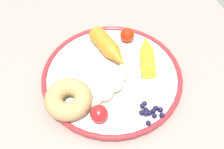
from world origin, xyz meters
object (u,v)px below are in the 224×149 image
(dining_table, at_px, (94,96))
(blueberry_pile, at_px, (150,112))
(donut, at_px, (69,99))
(tomato_mid, at_px, (127,35))
(tomato_near, at_px, (99,114))
(carrot_orange, at_px, (109,48))
(plate, at_px, (112,75))
(carrot_yellow, at_px, (147,55))
(banana, at_px, (114,84))

(dining_table, bearing_deg, blueberry_pile, 32.73)
(donut, bearing_deg, tomato_mid, 130.27)
(blueberry_pile, xyz_separation_m, tomato_near, (-0.02, -0.10, 0.01))
(tomato_near, bearing_deg, carrot_orange, 157.81)
(plate, distance_m, blueberry_pile, 0.13)
(carrot_yellow, xyz_separation_m, blueberry_pile, (0.14, -0.05, -0.01))
(carrot_orange, bearing_deg, blueberry_pile, 11.20)
(carrot_orange, bearing_deg, tomato_mid, 121.09)
(carrot_orange, bearing_deg, carrot_yellow, 62.53)
(carrot_yellow, bearing_deg, plate, -77.00)
(donut, relative_size, tomato_mid, 2.76)
(dining_table, distance_m, tomato_mid, 0.18)
(carrot_yellow, relative_size, tomato_mid, 3.45)
(dining_table, xyz_separation_m, plate, (0.02, 0.04, 0.10))
(plate, relative_size, donut, 3.24)
(donut, height_order, blueberry_pile, donut)
(banana, height_order, carrot_yellow, carrot_yellow)
(plate, bearing_deg, carrot_yellow, 103.00)
(plate, distance_m, tomato_near, 0.12)
(dining_table, height_order, banana, banana)
(banana, bearing_deg, donut, -81.73)
(carrot_orange, xyz_separation_m, blueberry_pile, (0.18, 0.04, -0.01))
(banana, bearing_deg, dining_table, -148.20)
(tomato_near, bearing_deg, blueberry_pile, 80.25)
(carrot_orange, height_order, blueberry_pile, carrot_orange)
(dining_table, relative_size, tomato_near, 27.83)
(plate, bearing_deg, tomato_mid, 145.16)
(carrot_yellow, bearing_deg, banana, -59.69)
(dining_table, relative_size, tomato_mid, 28.34)
(dining_table, relative_size, carrot_yellow, 8.22)
(carrot_orange, bearing_deg, tomato_near, -22.19)
(carrot_orange, distance_m, tomato_near, 0.18)
(carrot_yellow, height_order, blueberry_pile, carrot_yellow)
(donut, xyz_separation_m, tomato_mid, (-0.15, 0.18, -0.00))
(plate, distance_m, donut, 0.12)
(tomato_mid, bearing_deg, plate, -34.84)
(plate, xyz_separation_m, blueberry_pile, (0.12, 0.05, 0.01))
(carrot_orange, xyz_separation_m, donut, (0.12, -0.12, -0.00))
(carrot_yellow, height_order, tomato_mid, tomato_mid)
(banana, height_order, carrot_orange, carrot_orange)
(dining_table, distance_m, plate, 0.11)
(carrot_orange, bearing_deg, dining_table, -51.83)
(carrot_orange, xyz_separation_m, tomato_near, (0.17, -0.07, -0.00))
(blueberry_pile, height_order, tomato_mid, tomato_mid)
(carrot_yellow, bearing_deg, carrot_orange, -117.47)
(plate, relative_size, blueberry_pile, 5.88)
(plate, xyz_separation_m, carrot_orange, (-0.06, 0.01, 0.02))
(dining_table, distance_m, tomato_near, 0.18)
(carrot_orange, distance_m, carrot_yellow, 0.09)
(tomato_near, xyz_separation_m, tomato_mid, (-0.20, 0.13, -0.00))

